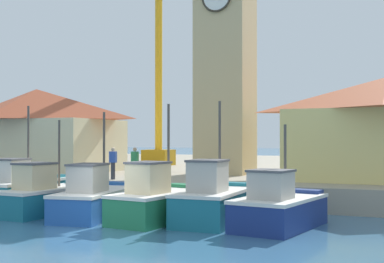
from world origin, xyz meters
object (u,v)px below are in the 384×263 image
fishing_boat_mid_left (159,201)px  fishing_boat_center (214,201)px  fishing_boat_left_outer (48,196)px  warehouse_left (36,129)px  port_crane_near (159,69)px  fishing_boat_far_left (20,191)px  dock_worker_near_tower (113,163)px  fishing_boat_left_inner (97,199)px  clock_tower (226,47)px  fishing_boat_mid_right (279,208)px  dock_worker_along_quay (135,163)px

fishing_boat_mid_left → fishing_boat_center: bearing=15.4°
fishing_boat_left_outer → warehouse_left: warehouse_left is taller
port_crane_near → fishing_boat_far_left: bearing=-84.0°
fishing_boat_left_outer → dock_worker_near_tower: bearing=87.6°
warehouse_left → port_crane_near: (4.18, 9.29, 4.77)m
fishing_boat_left_inner → clock_tower: size_ratio=0.35×
fishing_boat_left_outer → fishing_boat_far_left: bearing=163.0°
fishing_boat_left_outer → fishing_boat_left_inner: fishing_boat_left_inner is taller
fishing_boat_left_inner → fishing_boat_left_outer: bearing=179.6°
fishing_boat_left_inner → fishing_boat_far_left: bearing=171.8°
fishing_boat_mid_left → clock_tower: 13.89m
fishing_boat_mid_left → fishing_boat_center: 2.10m
fishing_boat_center → fishing_boat_left_outer: bearing=-176.9°
fishing_boat_mid_left → fishing_boat_mid_right: (4.57, 0.23, -0.05)m
fishing_boat_left_inner → fishing_boat_mid_right: size_ratio=1.22×
port_crane_near → dock_worker_near_tower: size_ratio=11.84×
fishing_boat_left_outer → fishing_boat_mid_left: bearing=-1.7°
fishing_boat_left_outer → clock_tower: 14.29m
fishing_boat_left_outer → fishing_boat_center: (7.32, 0.40, 0.08)m
clock_tower → dock_worker_near_tower: bearing=-120.8°
fishing_boat_far_left → fishing_boat_left_inner: 4.49m
fishing_boat_left_inner → warehouse_left: 14.29m
fishing_boat_mid_left → warehouse_left: 16.59m
fishing_boat_far_left → port_crane_near: 19.56m
clock_tower → warehouse_left: (-12.08, -2.06, -4.80)m
fishing_boat_left_inner → port_crane_near: (-6.32, 18.51, 7.81)m
fishing_boat_mid_right → port_crane_near: (-13.77, 18.42, 7.82)m
fishing_boat_far_left → fishing_boat_left_outer: (2.03, -0.62, -0.08)m
fishing_boat_center → warehouse_left: 17.98m
fishing_boat_left_inner → warehouse_left: bearing=138.7°
fishing_boat_center → dock_worker_near_tower: size_ratio=2.88×
fishing_boat_mid_left → port_crane_near: 22.19m
fishing_boat_mid_right → fishing_boat_left_outer: bearing=-179.6°
fishing_boat_mid_left → dock_worker_near_tower: size_ratio=2.95×
fishing_boat_left_outer → dock_worker_along_quay: 5.48m
fishing_boat_left_outer → fishing_boat_mid_right: (9.87, 0.07, -0.01)m
fishing_boat_left_outer → fishing_boat_center: fishing_boat_center is taller
fishing_boat_center → clock_tower: 13.75m
fishing_boat_left_inner → fishing_boat_mid_left: 2.88m
fishing_boat_left_outer → dock_worker_along_quay: bearing=76.0°
clock_tower → fishing_boat_left_inner: bearing=-98.0°
fishing_boat_center → dock_worker_along_quay: size_ratio=2.88×
clock_tower → port_crane_near: 10.71m
clock_tower → port_crane_near: bearing=137.6°
fishing_boat_left_inner → warehouse_left: size_ratio=0.53×
fishing_boat_mid_left → clock_tower: (-1.29, 11.42, 7.80)m
port_crane_near → warehouse_left: bearing=-114.2°
fishing_boat_left_outer → port_crane_near: 20.45m
fishing_boat_center → fishing_boat_mid_right: bearing=-7.4°
fishing_boat_far_left → port_crane_near: bearing=96.0°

